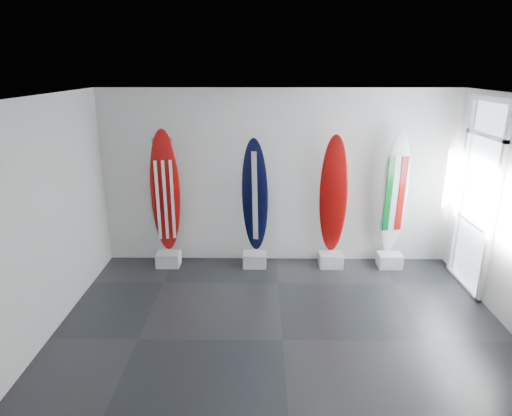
{
  "coord_description": "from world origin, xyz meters",
  "views": [
    {
      "loc": [
        -0.28,
        -4.81,
        3.34
      ],
      "look_at": [
        -0.36,
        1.4,
        1.32
      ],
      "focal_mm": 30.88,
      "sensor_mm": 36.0,
      "label": 1
    }
  ],
  "objects_px": {
    "surfboard_usa": "(165,192)",
    "surfboard_italy": "(394,194)",
    "surfboard_navy": "(255,196)",
    "surfboard_swiss": "(333,195)"
  },
  "relations": [
    {
      "from": "surfboard_navy",
      "to": "surfboard_italy",
      "type": "distance_m",
      "value": 2.34
    },
    {
      "from": "surfboard_usa",
      "to": "surfboard_swiss",
      "type": "relative_size",
      "value": 1.04
    },
    {
      "from": "surfboard_usa",
      "to": "surfboard_navy",
      "type": "relative_size",
      "value": 1.07
    },
    {
      "from": "surfboard_swiss",
      "to": "surfboard_italy",
      "type": "distance_m",
      "value": 1.02
    },
    {
      "from": "surfboard_usa",
      "to": "surfboard_italy",
      "type": "height_order",
      "value": "surfboard_usa"
    },
    {
      "from": "surfboard_usa",
      "to": "surfboard_italy",
      "type": "bearing_deg",
      "value": -11.6
    },
    {
      "from": "surfboard_navy",
      "to": "surfboard_italy",
      "type": "bearing_deg",
      "value": 13.51
    },
    {
      "from": "surfboard_navy",
      "to": "surfboard_italy",
      "type": "height_order",
      "value": "surfboard_italy"
    },
    {
      "from": "surfboard_usa",
      "to": "surfboard_navy",
      "type": "distance_m",
      "value": 1.51
    },
    {
      "from": "surfboard_usa",
      "to": "surfboard_swiss",
      "type": "distance_m",
      "value": 2.83
    }
  ]
}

